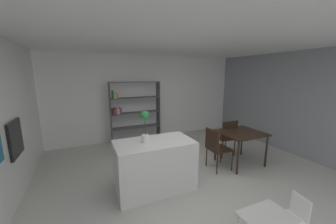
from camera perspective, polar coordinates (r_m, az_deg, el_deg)
The scene contains 13 objects.
ground_plane at distance 3.84m, azimuth 4.78°, elevation -21.42°, with size 9.35×9.35×0.00m, color beige.
ceiling_slab at distance 3.28m, azimuth 5.61°, elevation 21.79°, with size 6.80×6.18×0.06m.
back_partition at distance 6.14m, azimuth -8.67°, elevation 4.18°, with size 6.80×0.06×2.64m, color white.
right_partition_gray at distance 5.73m, azimuth 36.27°, elevation 1.59°, with size 0.06×6.18×2.64m, color gray.
built_in_oven at distance 3.96m, azimuth -38.82°, elevation -6.17°, with size 0.06×0.57×0.59m.
kitchen_island at distance 3.59m, azimuth -4.02°, elevation -15.60°, with size 1.38×0.76×0.90m, color silver.
potted_plant_on_island at distance 3.29m, azimuth -6.89°, elevation -3.66°, with size 0.15×0.15×0.56m.
open_bookshelf at distance 5.82m, azimuth -10.54°, elevation 0.15°, with size 1.49×0.31×1.85m.
child_table at distance 2.75m, azimuth 27.23°, elevation -27.50°, with size 0.57×0.40×0.50m.
child_chair_right at distance 3.13m, azimuth 33.58°, elevation -24.59°, with size 0.31×0.31×0.60m.
dining_table at distance 4.70m, azimuth 21.02°, elevation -6.70°, with size 0.94×0.85×0.77m.
dining_chair_far at distance 5.04m, azimuth 17.33°, elevation -6.64°, with size 0.45×0.44×0.95m.
dining_chair_island_side at distance 4.31m, azimuth 14.16°, elevation -9.81°, with size 0.46×0.46×0.91m.
Camera 1 is at (-1.55, -2.83, 2.08)m, focal length 20.35 mm.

